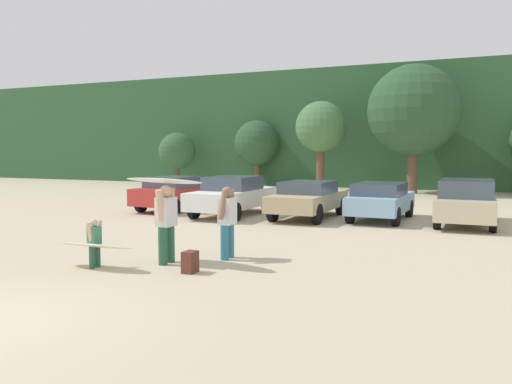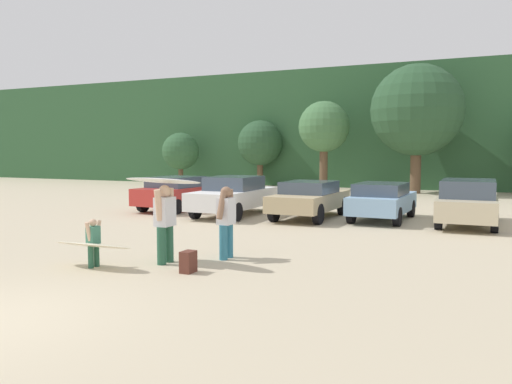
% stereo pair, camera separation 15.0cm
% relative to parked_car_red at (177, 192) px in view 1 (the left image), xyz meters
% --- Properties ---
extents(hillside_ridge, '(108.00, 12.00, 8.23)m').
position_rel_parked_car_red_xyz_m(hillside_ridge, '(5.38, 22.07, 3.36)').
color(hillside_ridge, '#2D5633').
rests_on(hillside_ridge, ground_plane).
extents(tree_right, '(2.73, 2.73, 3.86)m').
position_rel_parked_car_red_xyz_m(tree_right, '(-8.96, 13.96, 1.72)').
color(tree_right, brown).
rests_on(tree_right, ground_plane).
extents(tree_left, '(3.22, 3.22, 4.69)m').
position_rel_parked_car_red_xyz_m(tree_left, '(-3.10, 15.30, 2.31)').
color(tree_left, brown).
rests_on(tree_left, ground_plane).
extents(tree_center, '(3.25, 3.25, 5.68)m').
position_rel_parked_car_red_xyz_m(tree_center, '(2.22, 13.40, 3.25)').
color(tree_center, brown).
rests_on(tree_center, ground_plane).
extents(tree_center_left, '(5.39, 5.39, 7.60)m').
position_rel_parked_car_red_xyz_m(tree_center_left, '(7.95, 13.20, 4.13)').
color(tree_center_left, brown).
rests_on(tree_center_left, ground_plane).
extents(parked_car_red, '(2.16, 4.41, 1.43)m').
position_rel_parked_car_red_xyz_m(parked_car_red, '(0.00, 0.00, 0.00)').
color(parked_car_red, '#B72D28').
rests_on(parked_car_red, ground_plane).
extents(parked_car_white, '(1.97, 4.64, 1.52)m').
position_rel_parked_car_red_xyz_m(parked_car_white, '(2.98, -0.72, 0.04)').
color(parked_car_white, white).
rests_on(parked_car_white, ground_plane).
extents(parked_car_tan, '(1.94, 4.43, 1.39)m').
position_rel_parked_car_red_xyz_m(parked_car_tan, '(5.96, -0.32, -0.00)').
color(parked_car_tan, tan).
rests_on(parked_car_tan, ground_plane).
extents(parked_car_sky_blue, '(1.87, 4.12, 1.37)m').
position_rel_parked_car_red_xyz_m(parked_car_sky_blue, '(8.55, 0.19, -0.01)').
color(parked_car_sky_blue, '#84ADD1').
rests_on(parked_car_sky_blue, ground_plane).
extents(parked_car_champagne, '(1.90, 4.66, 1.55)m').
position_rel_parked_car_red_xyz_m(parked_car_champagne, '(11.42, 0.23, 0.06)').
color(parked_car_champagne, beige).
rests_on(parked_car_champagne, ground_plane).
extents(person_adult, '(0.33, 0.67, 1.76)m').
position_rel_parked_car_red_xyz_m(person_adult, '(5.55, -9.10, 0.24)').
color(person_adult, '#26593F').
rests_on(person_adult, ground_plane).
extents(person_child, '(0.20, 0.48, 1.06)m').
position_rel_parked_car_red_xyz_m(person_child, '(4.37, -10.09, -0.16)').
color(person_child, '#26593F').
rests_on(person_child, ground_plane).
extents(person_companion, '(0.32, 0.73, 1.69)m').
position_rel_parked_car_red_xyz_m(person_companion, '(6.56, -8.09, 0.20)').
color(person_companion, teal).
rests_on(person_companion, ground_plane).
extents(surfboard_white, '(2.30, 0.99, 0.20)m').
position_rel_parked_car_red_xyz_m(surfboard_white, '(5.45, -9.07, 1.10)').
color(surfboard_white, white).
extents(surfboard_cream, '(1.98, 0.62, 0.20)m').
position_rel_parked_car_red_xyz_m(surfboard_cream, '(4.40, -10.15, -0.25)').
color(surfboard_cream, beige).
extents(backpack_dropped, '(0.24, 0.34, 0.45)m').
position_rel_parked_car_red_xyz_m(backpack_dropped, '(6.49, -9.65, -0.53)').
color(backpack_dropped, '#592D23').
rests_on(backpack_dropped, ground_plane).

